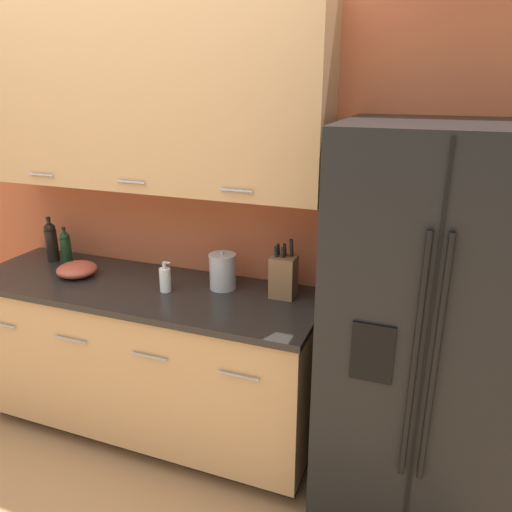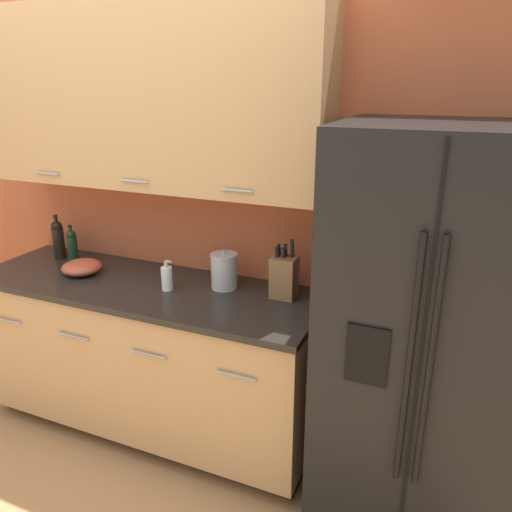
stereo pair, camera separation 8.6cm
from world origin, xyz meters
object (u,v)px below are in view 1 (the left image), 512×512
object	(u,v)px
soap_dispenser	(165,279)
mixing_bowl	(77,269)
refrigerator	(427,339)
knife_block	(283,276)
steel_canister	(223,271)
wine_bottle	(51,241)
oil_bottle	(66,247)

from	to	relation	value
soap_dispenser	mixing_bowl	xyz separation A→B (m)	(-0.58, 0.01, -0.03)
refrigerator	soap_dispenser	size ratio (longest dim) A/B	10.93
knife_block	mixing_bowl	size ratio (longest dim) A/B	1.40
refrigerator	steel_canister	xyz separation A→B (m)	(-1.05, 0.17, 0.11)
refrigerator	wine_bottle	distance (m)	2.21
knife_block	mixing_bowl	world-z (taller)	knife_block
knife_block	steel_canister	xyz separation A→B (m)	(-0.33, -0.01, -0.02)
wine_bottle	mixing_bowl	distance (m)	0.36
knife_block	soap_dispenser	distance (m)	0.62
refrigerator	soap_dispenser	bearing A→B (deg)	178.81
knife_block	refrigerator	bearing A→B (deg)	-14.20
steel_canister	refrigerator	bearing A→B (deg)	-9.31
oil_bottle	steel_canister	size ratio (longest dim) A/B	1.12
wine_bottle	oil_bottle	world-z (taller)	wine_bottle
knife_block	wine_bottle	bearing A→B (deg)	179.49
wine_bottle	steel_canister	world-z (taller)	wine_bottle
oil_bottle	mixing_bowl	distance (m)	0.24
wine_bottle	mixing_bowl	world-z (taller)	wine_bottle
wine_bottle	mixing_bowl	size ratio (longest dim) A/B	1.24
knife_block	mixing_bowl	distance (m)	1.18
wine_bottle	oil_bottle	xyz separation A→B (m)	(0.13, -0.02, -0.02)
refrigerator	steel_canister	world-z (taller)	refrigerator
refrigerator	mixing_bowl	bearing A→B (deg)	178.93
wine_bottle	mixing_bowl	bearing A→B (deg)	-27.18
refrigerator	mixing_bowl	xyz separation A→B (m)	(-1.89, 0.04, 0.05)
oil_bottle	mixing_bowl	bearing A→B (deg)	-36.80
soap_dispenser	oil_bottle	xyz separation A→B (m)	(-0.76, 0.15, 0.04)
wine_bottle	oil_bottle	bearing A→B (deg)	-9.52
knife_block	wine_bottle	distance (m)	1.48
soap_dispenser	mixing_bowl	bearing A→B (deg)	179.21
refrigerator	soap_dispenser	distance (m)	1.31
mixing_bowl	wine_bottle	bearing A→B (deg)	152.82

